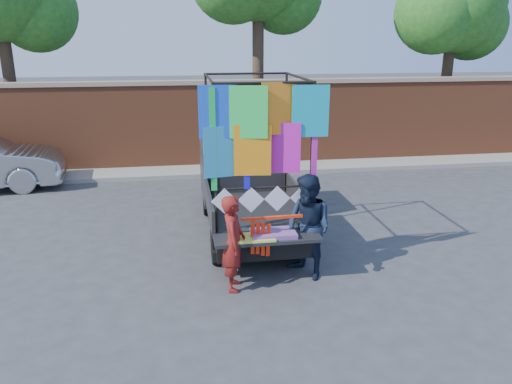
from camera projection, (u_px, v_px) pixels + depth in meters
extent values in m
plane|color=#38383A|center=(276.00, 262.00, 8.86)|extent=(90.00, 90.00, 0.00)
cube|color=brown|center=(232.00, 126.00, 15.08)|extent=(30.00, 0.35, 2.50)
cube|color=gray|center=(231.00, 82.00, 14.70)|extent=(30.00, 0.45, 0.12)
cube|color=gray|center=(235.00, 169.00, 14.78)|extent=(30.00, 1.20, 0.12)
cylinder|color=#38281C|center=(10.00, 85.00, 14.89)|extent=(0.36, 0.36, 4.90)
sphere|color=#1E5919|center=(36.00, 11.00, 14.77)|extent=(2.40, 2.40, 2.40)
cylinder|color=#38281C|center=(258.00, 72.00, 15.92)|extent=(0.36, 0.36, 5.46)
cylinder|color=#38281C|center=(446.00, 84.00, 17.02)|extent=(0.36, 0.36, 4.55)
sphere|color=#1E5919|center=(455.00, 3.00, 16.25)|extent=(3.20, 3.20, 3.20)
sphere|color=#1E5919|center=(471.00, 24.00, 16.95)|extent=(2.40, 2.40, 2.40)
sphere|color=#1E5919|center=(435.00, 13.00, 15.94)|extent=(2.60, 2.60, 2.60)
cylinder|color=black|center=(208.00, 201.00, 11.15)|extent=(0.21, 0.63, 0.63)
cylinder|color=black|center=(218.00, 246.00, 8.74)|extent=(0.21, 0.63, 0.63)
cylinder|color=black|center=(273.00, 198.00, 11.37)|extent=(0.21, 0.63, 0.63)
cylinder|color=black|center=(300.00, 241.00, 8.96)|extent=(0.21, 0.63, 0.63)
cube|color=black|center=(249.00, 212.00, 9.96)|extent=(1.61, 3.99, 0.28)
cube|color=black|center=(255.00, 211.00, 9.21)|extent=(1.71, 2.18, 0.09)
cube|color=black|center=(209.00, 203.00, 9.02)|extent=(0.06, 2.18, 0.43)
cube|color=black|center=(299.00, 198.00, 9.27)|extent=(0.06, 2.18, 0.43)
cube|color=black|center=(247.00, 184.00, 10.16)|extent=(1.71, 0.06, 0.43)
cube|color=black|center=(241.00, 171.00, 11.01)|extent=(1.71, 1.52, 1.19)
cube|color=#8C9EAD|center=(243.00, 158.00, 10.50)|extent=(1.52, 0.06, 0.52)
cube|color=#8C9EAD|center=(237.00, 155.00, 11.63)|extent=(1.52, 0.09, 0.66)
cube|color=black|center=(235.00, 169.00, 12.07)|extent=(1.66, 0.85, 0.52)
cube|color=black|center=(267.00, 238.00, 7.95)|extent=(1.71, 0.52, 0.06)
cube|color=black|center=(265.00, 253.00, 8.27)|extent=(1.76, 0.14, 0.17)
cylinder|color=black|center=(215.00, 161.00, 7.79)|extent=(0.05, 0.05, 2.37)
cylinder|color=black|center=(207.00, 137.00, 9.67)|extent=(0.05, 0.05, 2.37)
cylinder|color=black|center=(312.00, 157.00, 8.02)|extent=(0.05, 0.05, 2.37)
cylinder|color=black|center=(286.00, 134.00, 9.90)|extent=(0.05, 0.05, 2.37)
cylinder|color=black|center=(265.00, 83.00, 7.55)|extent=(1.61, 0.04, 0.04)
cylinder|color=black|center=(246.00, 74.00, 9.43)|extent=(1.61, 0.04, 0.04)
cylinder|color=black|center=(209.00, 78.00, 8.37)|extent=(0.04, 2.04, 0.04)
cylinder|color=black|center=(299.00, 77.00, 8.61)|extent=(0.04, 2.04, 0.04)
cylinder|color=black|center=(264.00, 188.00, 8.05)|extent=(1.61, 0.04, 0.04)
cube|color=blue|center=(218.00, 112.00, 7.55)|extent=(0.59, 0.01, 0.81)
cube|color=#27DE50|center=(250.00, 112.00, 7.59)|extent=(0.59, 0.01, 0.81)
cube|color=orange|center=(280.00, 111.00, 7.70)|extent=(0.59, 0.01, 0.81)
cube|color=#0DA8C0|center=(310.00, 111.00, 7.73)|extent=(0.59, 0.01, 0.81)
cube|color=#2B9BCF|center=(219.00, 152.00, 7.74)|extent=(0.59, 0.01, 0.81)
cube|color=orange|center=(250.00, 151.00, 7.77)|extent=(0.59, 0.01, 0.81)
cube|color=#D818B4|center=(279.00, 150.00, 7.88)|extent=(0.59, 0.01, 0.81)
cube|color=green|center=(213.00, 140.00, 7.65)|extent=(0.09, 0.01, 1.61)
cube|color=#D122AC|center=(315.00, 137.00, 7.89)|extent=(0.09, 0.01, 1.61)
cube|color=#1919E3|center=(247.00, 139.00, 7.73)|extent=(0.09, 0.01, 1.61)
cube|color=white|center=(225.00, 201.00, 7.98)|extent=(0.43, 0.01, 0.43)
cube|color=white|center=(251.00, 200.00, 8.04)|extent=(0.43, 0.01, 0.43)
cube|color=white|center=(277.00, 199.00, 8.11)|extent=(0.43, 0.01, 0.43)
cube|color=white|center=(303.00, 197.00, 8.17)|extent=(0.43, 0.01, 0.43)
cube|color=#EA345E|center=(273.00, 234.00, 7.95)|extent=(0.71, 0.43, 0.08)
cube|color=#E9F44D|center=(253.00, 238.00, 7.84)|extent=(0.66, 0.38, 0.04)
imported|color=maroon|center=(233.00, 243.00, 7.72)|extent=(0.43, 0.60, 1.54)
imported|color=#141E33|center=(308.00, 227.00, 8.10)|extent=(0.99, 1.06, 1.74)
cube|color=#F82D0D|center=(272.00, 218.00, 7.82)|extent=(0.98, 0.07, 0.04)
cube|color=#F82D0D|center=(253.00, 238.00, 7.85)|extent=(0.06, 0.02, 0.57)
cube|color=#F82D0D|center=(258.00, 238.00, 7.87)|extent=(0.06, 0.02, 0.57)
cube|color=#F82D0D|center=(263.00, 239.00, 7.89)|extent=(0.06, 0.02, 0.57)
cube|color=#F82D0D|center=(268.00, 240.00, 7.91)|extent=(0.06, 0.02, 0.57)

